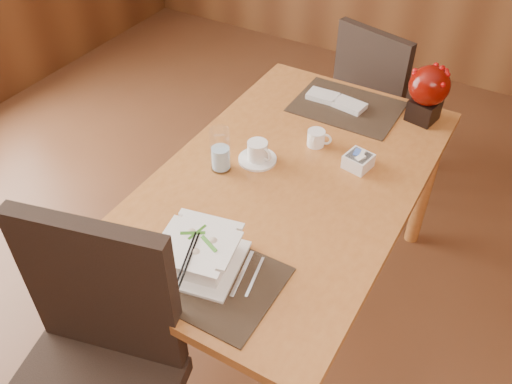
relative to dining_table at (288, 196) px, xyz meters
The scene contains 13 objects.
dining_table is the anchor object (origin of this frame).
placemat_near 0.56m from the dining_table, 90.00° to the right, with size 0.45×0.33×0.01m, color black.
placemat_far 0.56m from the dining_table, 90.00° to the left, with size 0.45×0.33×0.01m, color black.
soup_setting 0.54m from the dining_table, 95.07° to the right, with size 0.30×0.30×0.10m.
coffee_cup 0.20m from the dining_table, 168.72° to the left, with size 0.15×0.15×0.08m.
water_glass 0.32m from the dining_table, 161.81° to the right, with size 0.08×0.08×0.18m, color white.
creamer_jug 0.27m from the dining_table, 90.20° to the left, with size 0.09×0.09×0.07m, color white, non-canonical shape.
sugar_caddy 0.30m from the dining_table, 43.05° to the left, with size 0.09×0.09×0.06m, color white.
berry_decor 0.74m from the dining_table, 63.42° to the left, with size 0.17×0.17×0.25m.
napkins_far 0.56m from the dining_table, 94.48° to the left, with size 0.27×0.09×0.02m, color silver, non-canonical shape.
bread_plate 0.72m from the dining_table, 121.04° to the right, with size 0.15×0.15×0.01m, color white.
near_chair 0.92m from the dining_table, 101.21° to the right, with size 0.60×0.60×1.07m.
far_chair 1.08m from the dining_table, 90.76° to the left, with size 0.53×0.53×0.93m.
Camera 1 is at (0.67, -0.80, 2.04)m, focal length 38.00 mm.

